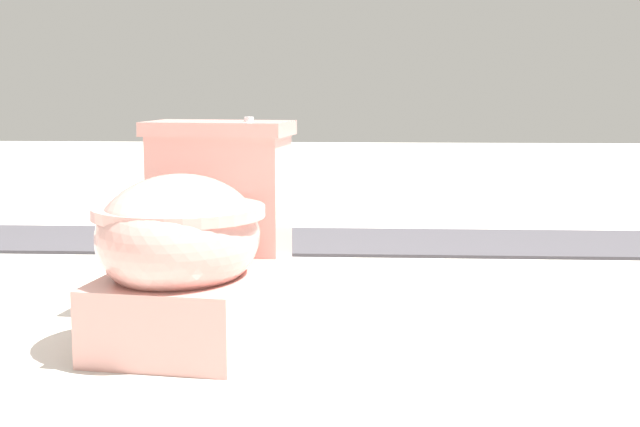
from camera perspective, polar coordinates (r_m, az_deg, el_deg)
ground_plane at (r=2.16m, az=-2.69°, el=-7.89°), size 14.00×14.00×0.00m
gravel_strip at (r=3.39m, az=7.96°, el=-1.85°), size 0.56×8.00×0.01m
toilet at (r=2.13m, az=-8.10°, el=-2.06°), size 0.68×0.46×0.52m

